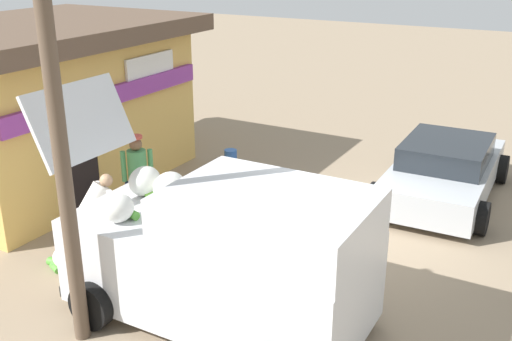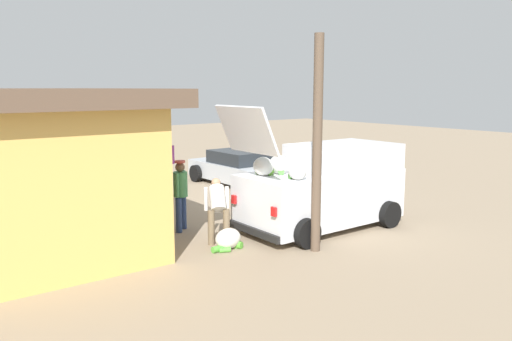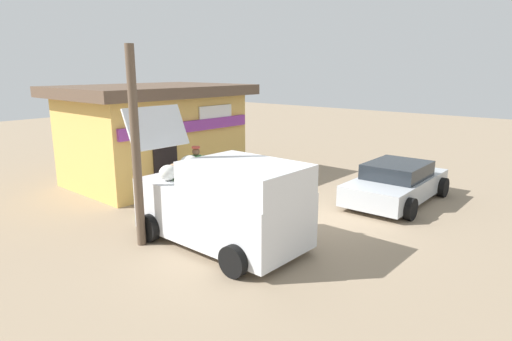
{
  "view_description": "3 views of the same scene",
  "coord_description": "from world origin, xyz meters",
  "px_view_note": "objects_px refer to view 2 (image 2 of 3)",
  "views": [
    {
      "loc": [
        -8.84,
        -3.46,
        4.91
      ],
      "look_at": [
        -0.27,
        1.17,
        1.22
      ],
      "focal_mm": 42.32,
      "sensor_mm": 36.0,
      "label": 1
    },
    {
      "loc": [
        -11.51,
        9.16,
        3.44
      ],
      "look_at": [
        -0.52,
        0.67,
        1.17
      ],
      "focal_mm": 35.78,
      "sensor_mm": 36.0,
      "label": 2
    },
    {
      "loc": [
        -9.55,
        -6.37,
        4.01
      ],
      "look_at": [
        0.13,
        1.78,
        1.01
      ],
      "focal_mm": 30.5,
      "sensor_mm": 36.0,
      "label": 3
    }
  ],
  "objects_px": {
    "delivery_van": "(325,187)",
    "unloaded_banana_pile": "(228,240)",
    "storefront_bar": "(32,167)",
    "vendor_standing": "(181,191)",
    "parked_sedan": "(240,168)",
    "customer_bending": "(218,206)",
    "paint_bucket": "(120,199)"
  },
  "relations": [
    {
      "from": "unloaded_banana_pile",
      "to": "customer_bending",
      "type": "bearing_deg",
      "value": -8.7
    },
    {
      "from": "customer_bending",
      "to": "unloaded_banana_pile",
      "type": "relative_size",
      "value": 1.63
    },
    {
      "from": "delivery_van",
      "to": "unloaded_banana_pile",
      "type": "height_order",
      "value": "delivery_van"
    },
    {
      "from": "vendor_standing",
      "to": "storefront_bar",
      "type": "bearing_deg",
      "value": 75.27
    },
    {
      "from": "customer_bending",
      "to": "paint_bucket",
      "type": "relative_size",
      "value": 3.5
    },
    {
      "from": "delivery_van",
      "to": "unloaded_banana_pile",
      "type": "distance_m",
      "value": 3.0
    },
    {
      "from": "delivery_van",
      "to": "vendor_standing",
      "type": "xyz_separation_m",
      "value": [
        1.87,
        2.99,
        -0.03
      ]
    },
    {
      "from": "storefront_bar",
      "to": "unloaded_banana_pile",
      "type": "xyz_separation_m",
      "value": [
        -2.67,
        -3.22,
        -1.57
      ]
    },
    {
      "from": "parked_sedan",
      "to": "customer_bending",
      "type": "xyz_separation_m",
      "value": [
        -5.31,
        4.46,
        0.27
      ]
    },
    {
      "from": "parked_sedan",
      "to": "paint_bucket",
      "type": "distance_m",
      "value": 4.79
    },
    {
      "from": "customer_bending",
      "to": "delivery_van",
      "type": "bearing_deg",
      "value": -100.6
    },
    {
      "from": "storefront_bar",
      "to": "unloaded_banana_pile",
      "type": "relative_size",
      "value": 7.33
    },
    {
      "from": "storefront_bar",
      "to": "parked_sedan",
      "type": "relative_size",
      "value": 1.53
    },
    {
      "from": "customer_bending",
      "to": "storefront_bar",
      "type": "bearing_deg",
      "value": 56.71
    },
    {
      "from": "storefront_bar",
      "to": "delivery_van",
      "type": "relative_size",
      "value": 1.4
    },
    {
      "from": "customer_bending",
      "to": "unloaded_banana_pile",
      "type": "distance_m",
      "value": 0.83
    },
    {
      "from": "parked_sedan",
      "to": "customer_bending",
      "type": "relative_size",
      "value": 2.94
    },
    {
      "from": "paint_bucket",
      "to": "parked_sedan",
      "type": "bearing_deg",
      "value": -83.64
    },
    {
      "from": "paint_bucket",
      "to": "vendor_standing",
      "type": "bearing_deg",
      "value": -178.34
    },
    {
      "from": "storefront_bar",
      "to": "unloaded_banana_pile",
      "type": "height_order",
      "value": "storefront_bar"
    },
    {
      "from": "vendor_standing",
      "to": "paint_bucket",
      "type": "bearing_deg",
      "value": 1.66
    },
    {
      "from": "storefront_bar",
      "to": "paint_bucket",
      "type": "distance_m",
      "value": 4.29
    },
    {
      "from": "delivery_van",
      "to": "paint_bucket",
      "type": "bearing_deg",
      "value": 30.18
    },
    {
      "from": "delivery_van",
      "to": "parked_sedan",
      "type": "bearing_deg",
      "value": -15.81
    },
    {
      "from": "storefront_bar",
      "to": "delivery_van",
      "type": "height_order",
      "value": "storefront_bar"
    },
    {
      "from": "parked_sedan",
      "to": "vendor_standing",
      "type": "height_order",
      "value": "vendor_standing"
    },
    {
      "from": "vendor_standing",
      "to": "unloaded_banana_pile",
      "type": "relative_size",
      "value": 1.97
    },
    {
      "from": "delivery_van",
      "to": "customer_bending",
      "type": "distance_m",
      "value": 2.86
    },
    {
      "from": "vendor_standing",
      "to": "paint_bucket",
      "type": "height_order",
      "value": "vendor_standing"
    },
    {
      "from": "customer_bending",
      "to": "unloaded_banana_pile",
      "type": "bearing_deg",
      "value": 171.3
    },
    {
      "from": "paint_bucket",
      "to": "delivery_van",
      "type": "bearing_deg",
      "value": -149.82
    },
    {
      "from": "storefront_bar",
      "to": "vendor_standing",
      "type": "bearing_deg",
      "value": -104.73
    }
  ]
}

